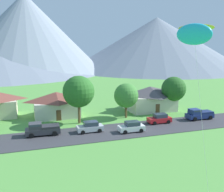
{
  "coord_description": "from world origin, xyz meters",
  "views": [
    {
      "loc": [
        -10.04,
        -6.41,
        13.55
      ],
      "look_at": [
        -0.68,
        21.89,
        7.86
      ],
      "focal_mm": 41.77,
      "sensor_mm": 36.0,
      "label": 1
    }
  ],
  "objects_px": {
    "parked_car_red_west_end": "(160,119)",
    "pickup_truck_navy_east_side": "(199,114)",
    "kite_flyer_with_kite": "(195,38)",
    "parked_car_silver_mid_east": "(90,127)",
    "parked_car_white_mid_west": "(132,127)",
    "house_left_center": "(57,104)",
    "tree_left_of_center": "(79,92)",
    "house_right_center": "(150,98)",
    "tree_center": "(126,96)",
    "tree_near_left": "(174,89)",
    "pickup_truck_charcoal_west_side": "(42,129)"
  },
  "relations": [
    {
      "from": "parked_car_red_west_end",
      "to": "pickup_truck_navy_east_side",
      "type": "relative_size",
      "value": 0.81
    },
    {
      "from": "pickup_truck_navy_east_side",
      "to": "kite_flyer_with_kite",
      "type": "height_order",
      "value": "kite_flyer_with_kite"
    },
    {
      "from": "parked_car_silver_mid_east",
      "to": "parked_car_white_mid_west",
      "type": "bearing_deg",
      "value": -17.68
    },
    {
      "from": "house_left_center",
      "to": "parked_car_red_west_end",
      "type": "bearing_deg",
      "value": -31.72
    },
    {
      "from": "pickup_truck_navy_east_side",
      "to": "tree_left_of_center",
      "type": "bearing_deg",
      "value": 167.8
    },
    {
      "from": "house_right_center",
      "to": "kite_flyer_with_kite",
      "type": "bearing_deg",
      "value": -111.29
    },
    {
      "from": "parked_car_red_west_end",
      "to": "parked_car_white_mid_west",
      "type": "relative_size",
      "value": 0.99
    },
    {
      "from": "tree_center",
      "to": "kite_flyer_with_kite",
      "type": "xyz_separation_m",
      "value": [
        -5.4,
        -27.96,
        9.82
      ]
    },
    {
      "from": "house_left_center",
      "to": "tree_near_left",
      "type": "distance_m",
      "value": 24.09
    },
    {
      "from": "parked_car_white_mid_west",
      "to": "kite_flyer_with_kite",
      "type": "relative_size",
      "value": 0.28
    },
    {
      "from": "parked_car_white_mid_west",
      "to": "tree_center",
      "type": "bearing_deg",
      "value": 74.62
    },
    {
      "from": "tree_near_left",
      "to": "tree_center",
      "type": "distance_m",
      "value": 11.19
    },
    {
      "from": "tree_left_of_center",
      "to": "kite_flyer_with_kite",
      "type": "relative_size",
      "value": 0.56
    },
    {
      "from": "house_right_center",
      "to": "pickup_truck_navy_east_side",
      "type": "height_order",
      "value": "house_right_center"
    },
    {
      "from": "house_left_center",
      "to": "parked_car_white_mid_west",
      "type": "distance_m",
      "value": 16.95
    },
    {
      "from": "parked_car_red_west_end",
      "to": "pickup_truck_charcoal_west_side",
      "type": "bearing_deg",
      "value": -179.71
    },
    {
      "from": "tree_near_left",
      "to": "pickup_truck_charcoal_west_side",
      "type": "xyz_separation_m",
      "value": [
        -27.17,
        -6.84,
        -3.79
      ]
    },
    {
      "from": "tree_center",
      "to": "parked_car_red_west_end",
      "type": "height_order",
      "value": "tree_center"
    },
    {
      "from": "house_left_center",
      "to": "parked_car_silver_mid_east",
      "type": "relative_size",
      "value": 2.17
    },
    {
      "from": "tree_left_of_center",
      "to": "parked_car_white_mid_west",
      "type": "distance_m",
      "value": 11.38
    },
    {
      "from": "parked_car_white_mid_west",
      "to": "parked_car_silver_mid_east",
      "type": "distance_m",
      "value": 6.64
    },
    {
      "from": "house_right_center",
      "to": "parked_car_red_west_end",
      "type": "relative_size",
      "value": 2.49
    },
    {
      "from": "tree_near_left",
      "to": "tree_center",
      "type": "relative_size",
      "value": 1.11
    },
    {
      "from": "parked_car_red_west_end",
      "to": "pickup_truck_navy_east_side",
      "type": "distance_m",
      "value": 8.23
    },
    {
      "from": "tree_center",
      "to": "pickup_truck_charcoal_west_side",
      "type": "height_order",
      "value": "tree_center"
    },
    {
      "from": "house_left_center",
      "to": "kite_flyer_with_kite",
      "type": "xyz_separation_m",
      "value": [
        7.19,
        -32.97,
        11.63
      ]
    },
    {
      "from": "tree_center",
      "to": "parked_car_red_west_end",
      "type": "xyz_separation_m",
      "value": [
        4.31,
        -5.43,
        -3.47
      ]
    },
    {
      "from": "pickup_truck_charcoal_west_side",
      "to": "parked_car_silver_mid_east",
      "type": "bearing_deg",
      "value": -6.11
    },
    {
      "from": "parked_car_white_mid_west",
      "to": "parked_car_silver_mid_east",
      "type": "height_order",
      "value": "same"
    },
    {
      "from": "kite_flyer_with_kite",
      "to": "house_left_center",
      "type": "bearing_deg",
      "value": 102.31
    },
    {
      "from": "parked_car_white_mid_west",
      "to": "kite_flyer_with_kite",
      "type": "height_order",
      "value": "kite_flyer_with_kite"
    },
    {
      "from": "tree_near_left",
      "to": "house_left_center",
      "type": "bearing_deg",
      "value": 171.12
    },
    {
      "from": "tree_left_of_center",
      "to": "house_right_center",
      "type": "bearing_deg",
      "value": 17.48
    },
    {
      "from": "tree_near_left",
      "to": "pickup_truck_navy_east_side",
      "type": "relative_size",
      "value": 1.42
    },
    {
      "from": "house_left_center",
      "to": "pickup_truck_charcoal_west_side",
      "type": "xyz_separation_m",
      "value": [
        -3.47,
        -10.55,
        -1.47
      ]
    },
    {
      "from": "parked_car_silver_mid_east",
      "to": "pickup_truck_charcoal_west_side",
      "type": "xyz_separation_m",
      "value": [
        -7.44,
        0.8,
        0.19
      ]
    },
    {
      "from": "house_right_center",
      "to": "parked_car_silver_mid_east",
      "type": "distance_m",
      "value": 19.19
    },
    {
      "from": "pickup_truck_charcoal_west_side",
      "to": "tree_near_left",
      "type": "bearing_deg",
      "value": 14.14
    },
    {
      "from": "parked_car_red_west_end",
      "to": "pickup_truck_navy_east_side",
      "type": "xyz_separation_m",
      "value": [
        8.23,
        -0.11,
        0.19
      ]
    },
    {
      "from": "pickup_truck_navy_east_side",
      "to": "parked_car_white_mid_west",
      "type": "bearing_deg",
      "value": -169.29
    },
    {
      "from": "kite_flyer_with_kite",
      "to": "parked_car_red_west_end",
      "type": "bearing_deg",
      "value": 66.69
    },
    {
      "from": "parked_car_white_mid_west",
      "to": "kite_flyer_with_kite",
      "type": "xyz_separation_m",
      "value": [
        -3.1,
        -19.61,
        13.29
      ]
    },
    {
      "from": "house_left_center",
      "to": "tree_near_left",
      "type": "xyz_separation_m",
      "value": [
        23.7,
        -3.7,
        2.32
      ]
    },
    {
      "from": "kite_flyer_with_kite",
      "to": "pickup_truck_charcoal_west_side",
      "type": "bearing_deg",
      "value": 115.44
    },
    {
      "from": "parked_car_white_mid_west",
      "to": "house_left_center",
      "type": "bearing_deg",
      "value": 127.61
    },
    {
      "from": "tree_near_left",
      "to": "parked_car_red_west_end",
      "type": "distance_m",
      "value": 10.37
    },
    {
      "from": "house_right_center",
      "to": "pickup_truck_navy_east_side",
      "type": "relative_size",
      "value": 2.01
    },
    {
      "from": "parked_car_white_mid_west",
      "to": "pickup_truck_navy_east_side",
      "type": "bearing_deg",
      "value": 10.71
    },
    {
      "from": "kite_flyer_with_kite",
      "to": "pickup_truck_navy_east_side",
      "type": "bearing_deg",
      "value": 51.34
    },
    {
      "from": "parked_car_red_west_end",
      "to": "kite_flyer_with_kite",
      "type": "xyz_separation_m",
      "value": [
        -9.7,
        -22.53,
        13.29
      ]
    }
  ]
}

